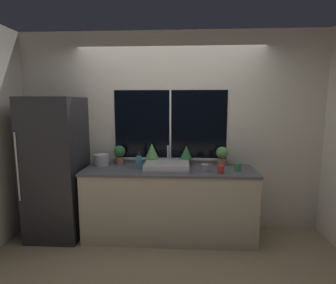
% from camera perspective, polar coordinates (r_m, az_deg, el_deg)
% --- Properties ---
extents(ground_plane, '(14.00, 14.00, 0.00)m').
position_cam_1_polar(ground_plane, '(3.43, -0.04, -22.20)').
color(ground_plane, '#937F60').
extents(wall_back, '(8.00, 0.09, 2.70)m').
position_cam_1_polar(wall_back, '(3.64, 0.54, 2.14)').
color(wall_back, beige).
rests_on(wall_back, ground_plane).
extents(wall_left, '(0.06, 7.00, 2.70)m').
position_cam_1_polar(wall_left, '(5.00, -23.63, 3.12)').
color(wall_left, beige).
rests_on(wall_left, ground_plane).
extents(wall_right, '(0.06, 7.00, 2.70)m').
position_cam_1_polar(wall_right, '(4.86, 26.43, 2.82)').
color(wall_right, beige).
rests_on(wall_right, ground_plane).
extents(counter, '(2.19, 0.62, 0.92)m').
position_cam_1_polar(counter, '(3.50, 0.23, -13.21)').
color(counter, '#B2A893').
rests_on(counter, ground_plane).
extents(refrigerator, '(0.66, 0.74, 1.83)m').
position_cam_1_polar(refrigerator, '(3.75, -22.92, -5.12)').
color(refrigerator, '#232328').
rests_on(refrigerator, ground_plane).
extents(sink, '(0.56, 0.47, 0.27)m').
position_cam_1_polar(sink, '(3.33, -0.25, -5.22)').
color(sink, '#ADADB2').
rests_on(sink, counter).
extents(potted_plant_far_left, '(0.16, 0.16, 0.26)m').
position_cam_1_polar(potted_plant_far_left, '(3.64, -10.49, -2.45)').
color(potted_plant_far_left, '#9E6B4C').
rests_on(potted_plant_far_left, counter).
extents(potted_plant_center_left, '(0.18, 0.18, 0.30)m').
position_cam_1_polar(potted_plant_center_left, '(3.56, -3.51, -2.15)').
color(potted_plant_center_left, '#9E6B4C').
rests_on(potted_plant_center_left, counter).
extents(potted_plant_center_right, '(0.17, 0.17, 0.27)m').
position_cam_1_polar(potted_plant_center_right, '(3.54, 3.99, -2.66)').
color(potted_plant_center_right, '#9E6B4C').
rests_on(potted_plant_center_right, counter).
extents(potted_plant_far_right, '(0.16, 0.16, 0.26)m').
position_cam_1_polar(potted_plant_far_right, '(3.58, 11.66, -2.83)').
color(potted_plant_far_right, '#9E6B4C').
rests_on(potted_plant_far_right, counter).
extents(soap_bottle, '(0.06, 0.06, 0.22)m').
position_cam_1_polar(soap_bottle, '(3.38, -6.35, -4.30)').
color(soap_bottle, teal).
rests_on(soap_bottle, counter).
extents(mug_red, '(0.08, 0.08, 0.10)m').
position_cam_1_polar(mug_red, '(3.21, 11.41, -5.86)').
color(mug_red, '#B72D28').
rests_on(mug_red, counter).
extents(mug_green, '(0.08, 0.08, 0.10)m').
position_cam_1_polar(mug_green, '(3.37, 14.95, -5.31)').
color(mug_green, '#38844C').
rests_on(mug_green, counter).
extents(mug_grey, '(0.09, 0.09, 0.09)m').
position_cam_1_polar(mug_grey, '(3.27, 8.04, -5.59)').
color(mug_grey, gray).
rests_on(mug_grey, counter).
extents(kettle, '(0.20, 0.20, 0.17)m').
position_cam_1_polar(kettle, '(3.65, -14.31, -3.70)').
color(kettle, '#B2B2B7').
rests_on(kettle, counter).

